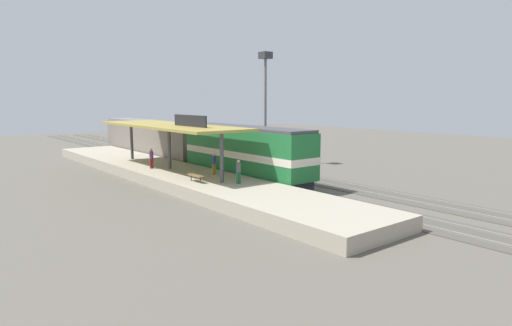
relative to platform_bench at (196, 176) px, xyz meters
The scene contains 13 objects.
ground_plane 10.51m from the platform_bench, 39.87° to the left, with size 120.00×120.00×0.00m, color #5B564C.
track_near 9.08m from the platform_bench, 48.08° to the left, with size 3.20×110.00×0.16m.
track_far 12.60m from the platform_bench, 32.23° to the left, with size 3.20×110.00×0.16m.
platform 6.89m from the platform_bench, 78.17° to the left, with size 6.00×44.00×0.90m, color #A89E89.
station_canopy 7.45m from the platform_bench, 78.01° to the left, with size 5.20×18.00×4.70m.
platform_bench is the anchor object (origin of this frame).
locomotive 6.41m from the platform_bench, 18.45° to the left, with size 2.93×14.43×4.44m.
passenger_carriage_single 20.91m from the platform_bench, 73.30° to the left, with size 2.90×20.00×4.24m.
freight_car 18.91m from the platform_bench, 55.88° to the left, with size 2.80×12.00×3.54m.
light_mast 17.81m from the platform_bench, 32.44° to the left, with size 1.10×1.10×11.70m.
person_waiting 3.24m from the platform_bench, 50.61° to the right, with size 0.34×0.34×1.71m.
person_walking 3.42m from the platform_bench, 33.97° to the left, with size 0.34×0.34×1.71m.
person_boarding 7.86m from the platform_bench, 88.04° to the left, with size 0.34×0.34×1.71m.
Camera 1 is at (-22.00, -33.84, 6.79)m, focal length 30.82 mm.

